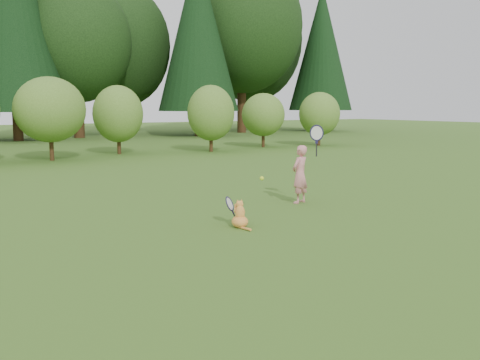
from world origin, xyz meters
TOP-DOWN VIEW (x-y plane):
  - ground at (0.00, 0.00)m, footprint 100.00×100.00m
  - shrub_row at (0.00, 13.00)m, footprint 28.00×3.00m
  - child at (2.16, 1.88)m, footprint 0.63×0.43m
  - cat at (0.16, 0.75)m, footprint 0.40×0.65m
  - tennis_ball at (1.16, 1.67)m, footprint 0.07×0.07m

SIDE VIEW (x-z plane):
  - ground at x=0.00m, z-range 0.00..0.00m
  - cat at x=0.16m, z-range -0.06..0.49m
  - tennis_ball at x=1.16m, z-range 0.52..0.59m
  - child at x=2.16m, z-range -0.24..1.37m
  - shrub_row at x=0.00m, z-range 0.00..2.80m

